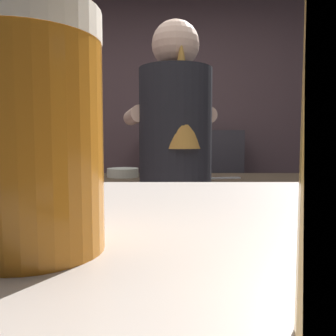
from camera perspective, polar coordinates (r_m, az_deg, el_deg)
name	(u,v)px	position (r m, az deg, el deg)	size (l,w,h in m)	color
wall_back	(160,119)	(3.51, -1.39, 8.45)	(5.20, 0.10, 2.70)	brown
prep_counter	(211,249)	(2.15, 7.39, -13.61)	(2.10, 0.60, 0.89)	brown
back_shelf	(191,193)	(3.27, 3.99, -4.31)	(0.94, 0.36, 1.22)	#383339
bartender	(175,173)	(1.57, 1.22, -0.88)	(0.48, 0.55, 1.67)	#293231
knife_block	(312,159)	(2.33, 23.44, 1.37)	(0.10, 0.08, 0.29)	#8F6140
mixing_bowl	(122,173)	(2.10, -7.84, -0.78)	(0.20, 0.20, 0.05)	beige
chefs_knife	(220,178)	(2.01, 8.92, -1.71)	(0.24, 0.03, 0.01)	silver
pint_glass_near	(39,134)	(0.21, -21.20, 5.52)	(0.08, 0.08, 0.14)	#B7691B
bottle_hot_sauce	(159,121)	(3.33, -1.53, 7.99)	(0.06, 0.06, 0.24)	#2E5990
bottle_olive_oil	(192,121)	(3.16, 4.12, 8.00)	(0.05, 0.05, 0.22)	red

